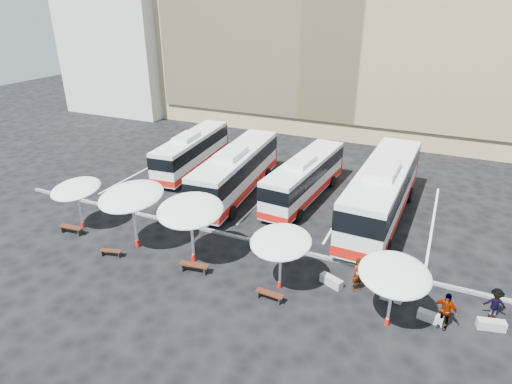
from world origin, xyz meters
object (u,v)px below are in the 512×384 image
at_px(sunshade_0, 76,189).
at_px(conc_bench_0, 331,281).
at_px(wood_bench_0, 71,228).
at_px(conc_bench_3, 491,325).
at_px(bus_0, 192,150).
at_px(conc_bench_1, 391,297).
at_px(sunshade_2, 190,210).
at_px(bus_2, 305,177).
at_px(sunshade_4, 395,275).
at_px(sunshade_1, 131,197).
at_px(conc_bench_2, 430,317).
at_px(passenger_1, 391,286).
at_px(wood_bench_1, 111,252).
at_px(bus_3, 382,190).
at_px(wood_bench_2, 194,266).
at_px(sunshade_3, 281,242).
at_px(bus_1, 237,170).
at_px(passenger_3, 495,303).
at_px(passenger_2, 445,311).
at_px(passenger_0, 358,275).
at_px(wood_bench_3, 270,295).

bearing_deg(sunshade_0, conc_bench_0, 2.41).
relative_size(sunshade_0, wood_bench_0, 2.15).
bearing_deg(conc_bench_3, bus_0, 153.44).
bearing_deg(conc_bench_0, conc_bench_1, 0.37).
bearing_deg(sunshade_2, bus_2, 74.12).
relative_size(sunshade_4, conc_bench_3, 3.39).
bearing_deg(sunshade_1, sunshade_4, -2.91).
height_order(conc_bench_2, passenger_1, passenger_1).
xyz_separation_m(wood_bench_1, conc_bench_0, (12.54, 2.65, -0.07)).
distance_m(bus_0, passenger_1, 21.88).
relative_size(bus_3, wood_bench_2, 8.01).
bearing_deg(sunshade_3, sunshade_1, 178.89).
distance_m(wood_bench_2, conc_bench_2, 12.26).
bearing_deg(sunshade_3, bus_1, 127.32).
relative_size(sunshade_1, wood_bench_1, 3.49).
distance_m(bus_2, sunshade_0, 15.82).
bearing_deg(sunshade_3, sunshade_4, -5.91).
bearing_deg(sunshade_2, wood_bench_0, -176.41).
bearing_deg(sunshade_3, sunshade_2, 177.16).
bearing_deg(sunshade_3, passenger_1, 14.47).
height_order(sunshade_0, conc_bench_1, sunshade_0).
relative_size(sunshade_4, passenger_3, 2.62).
relative_size(bus_1, conc_bench_3, 10.00).
bearing_deg(wood_bench_1, bus_1, 75.77).
distance_m(bus_3, passenger_2, 10.63).
bearing_deg(bus_0, bus_1, -33.09).
bearing_deg(bus_0, conc_bench_2, -35.87).
relative_size(bus_0, sunshade_1, 2.28).
bearing_deg(wood_bench_0, bus_0, 85.59).
height_order(conc_bench_1, passenger_3, passenger_3).
xyz_separation_m(bus_3, passenger_0, (0.32, -8.39, -1.26)).
relative_size(bus_1, passenger_0, 6.58).
relative_size(sunshade_2, wood_bench_2, 2.68).
height_order(sunshade_1, sunshade_4, sunshade_1).
relative_size(sunshade_1, sunshade_4, 1.15).
bearing_deg(conc_bench_0, sunshade_2, -172.28).
relative_size(bus_0, sunshade_2, 2.38).
bearing_deg(bus_3, conc_bench_0, -94.76).
height_order(bus_2, sunshade_0, bus_2).
xyz_separation_m(sunshade_0, sunshade_4, (19.84, -1.21, 0.05)).
height_order(sunshade_2, conc_bench_1, sunshade_2).
relative_size(sunshade_0, passenger_2, 1.92).
bearing_deg(passenger_2, sunshade_0, -164.21).
bearing_deg(conc_bench_3, bus_1, 153.86).
relative_size(sunshade_2, sunshade_4, 1.10).
relative_size(bus_1, wood_bench_3, 8.32).
height_order(bus_2, passenger_0, bus_2).
bearing_deg(passenger_2, bus_2, 150.47).
distance_m(sunshade_0, passenger_0, 18.11).
relative_size(sunshade_1, wood_bench_3, 3.25).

